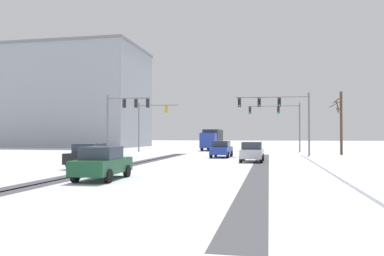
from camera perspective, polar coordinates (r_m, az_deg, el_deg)
The scene contains 16 objects.
ground_plane at distance 11.01m, azimuth -25.65°, elevation -12.38°, with size 300.00×300.00×0.00m, color silver.
wheel_track_left_lane at distance 27.29m, azimuth -9.61°, elevation -5.64°, with size 0.92×36.89×0.01m, color #4C4C51.
wheel_track_right_lane at distance 25.49m, azimuth 10.11°, elevation -5.96°, with size 1.15×36.89×0.01m, color #4C4C51.
wheel_track_center at distance 27.55m, azimuth -10.98°, elevation -5.59°, with size 0.94×36.89×0.01m, color #4C4C51.
sidewalk_kerb_right at distance 24.41m, azimuth 24.23°, elevation -5.97°, with size 4.00×36.89×0.12m, color white.
traffic_signal_far_left at distance 50.61m, azimuth -6.38°, elevation 1.43°, with size 5.51×0.38×6.50m.
traffic_signal_near_left at distance 41.23m, azimuth -10.08°, elevation 2.50°, with size 4.75×0.58×6.50m.
traffic_signal_near_right at distance 40.05m, azimuth 12.84°, elevation 2.74°, with size 7.44×0.81×6.50m.
traffic_signal_far_right at distance 52.23m, azimuth 13.13°, elevation 1.69°, with size 6.93×0.38×6.50m.
car_blue_lead at distance 37.66m, azimuth 4.42°, elevation -3.16°, with size 1.95×4.16×1.62m.
car_silver_second at distance 31.81m, azimuth 8.96°, elevation -3.53°, with size 1.91×4.14×1.62m.
car_black_third at distance 26.62m, azimuth -14.94°, elevation -3.98°, with size 1.99×4.18×1.62m.
car_dark_green_fourth at distance 19.26m, azimuth -13.25°, elevation -5.11°, with size 1.94×4.16×1.62m.
box_truck_delivery at distance 55.72m, azimuth 3.00°, elevation -1.65°, with size 2.47×7.46×3.02m.
bare_tree_sidewalk_far at distance 46.11m, azimuth 21.32°, elevation 0.98°, with size 1.54×1.79×7.10m.
office_building_far_left_block at distance 76.78m, azimuth -17.71°, elevation 4.30°, with size 27.63×17.16×18.63m.
Camera 1 is at (6.49, -8.62, 2.17)m, focal length 35.72 mm.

